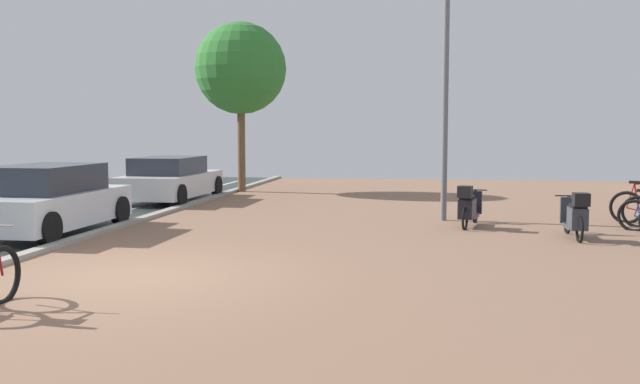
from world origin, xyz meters
name	(u,v)px	position (x,y,z in m)	size (l,w,h in m)	color
ground	(230,281)	(1.43, 0.00, -0.02)	(21.00, 40.00, 0.13)	#262D2B
scooter_near	(576,217)	(6.92, 4.53, 0.43)	(0.52, 1.69, 0.95)	black
scooter_mid	(469,207)	(4.98, 5.85, 0.43)	(0.71, 1.70, 0.95)	black
parked_car_near	(47,200)	(-3.48, 3.63, 0.66)	(1.94, 3.91, 1.38)	silver
parked_car_far	(170,179)	(-3.41, 10.10, 0.62)	(1.95, 4.27, 1.29)	silver
lamp_post	(446,73)	(4.47, 6.88, 3.36)	(0.20, 0.52, 6.08)	slate
street_tree	(241,69)	(-2.15, 13.31, 4.10)	(3.04, 3.04, 5.64)	brown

